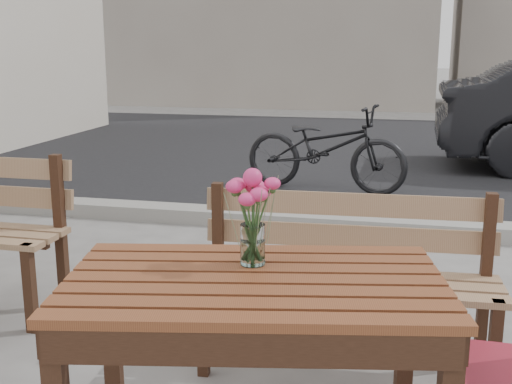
% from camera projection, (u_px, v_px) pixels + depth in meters
% --- Properties ---
extents(street, '(30.00, 8.12, 0.12)m').
position_uv_depth(street, '(371.00, 177.00, 7.06)').
color(street, black).
rests_on(street, ground).
extents(main_table, '(1.31, 0.91, 0.74)m').
position_uv_depth(main_table, '(255.00, 313.00, 2.05)').
color(main_table, brown).
rests_on(main_table, ground).
extents(main_bench, '(1.37, 0.47, 0.84)m').
position_uv_depth(main_bench, '(347.00, 258.00, 2.90)').
color(main_bench, '#946C4C').
rests_on(main_bench, ground).
extents(main_vase, '(0.18, 0.18, 0.33)m').
position_uv_depth(main_vase, '(253.00, 205.00, 2.10)').
color(main_vase, white).
rests_on(main_vase, main_table).
extents(bicycle, '(1.75, 0.89, 0.88)m').
position_uv_depth(bicycle, '(325.00, 148.00, 6.45)').
color(bicycle, black).
rests_on(bicycle, ground).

